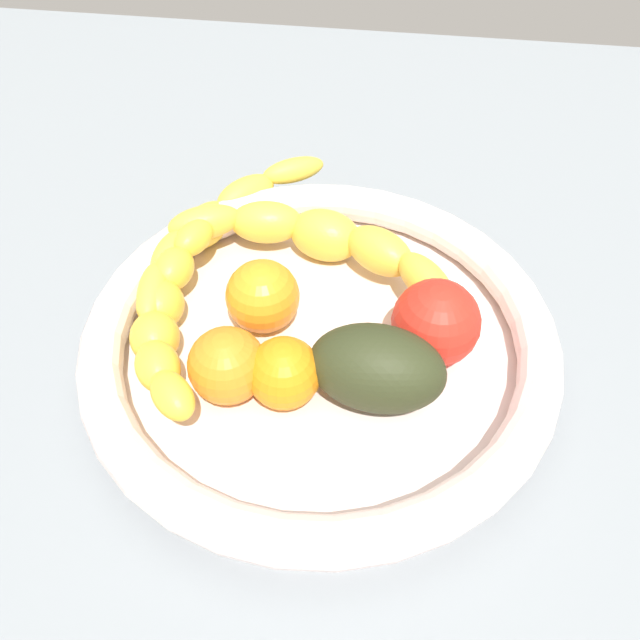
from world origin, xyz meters
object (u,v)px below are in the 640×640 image
object	(u,v)px
orange_mid_left	(263,296)
avocado_dark	(377,368)
banana_arching_top	(166,316)
orange_front	(227,365)
banana_draped_left	(320,239)
banana_draped_right	(214,224)
fruit_bowl	(320,340)
tomato_red	(436,323)
orange_mid_right	(284,373)

from	to	relation	value
orange_mid_left	avocado_dark	xyz separation A→B (cm)	(-9.09, 5.72, 0.18)
banana_arching_top	orange_mid_left	size ratio (longest dim) A/B	3.54
banana_arching_top	orange_front	size ratio (longest dim) A/B	3.66
banana_draped_left	avocado_dark	world-z (taller)	avocado_dark
avocado_dark	orange_front	bearing A→B (deg)	5.80
banana_draped_left	orange_front	distance (cm)	14.61
banana_draped_left	orange_front	bearing A→B (deg)	72.60
banana_draped_right	orange_front	xyz separation A→B (cm)	(-4.91, 15.11, 0.35)
banana_draped_right	banana_arching_top	bearing A→B (deg)	86.84
banana_draped_right	fruit_bowl	bearing A→B (deg)	135.90
fruit_bowl	banana_arching_top	world-z (taller)	banana_arching_top
orange_front	tomato_red	xyz separation A→B (cm)	(-13.97, -5.55, 0.48)
orange_mid_right	orange_mid_left	bearing A→B (deg)	-66.83
orange_mid_left	tomato_red	world-z (taller)	tomato_red
orange_front	orange_mid_right	distance (cm)	3.94
orange_front	avocado_dark	bearing A→B (deg)	-174.20
banana_arching_top	orange_mid_right	size ratio (longest dim) A/B	3.91
fruit_bowl	banana_draped_right	distance (cm)	14.87
banana_draped_left	orange_mid_right	xyz separation A→B (cm)	(0.43, 13.89, -0.18)
banana_draped_right	orange_mid_right	size ratio (longest dim) A/B	4.41
banana_draped_right	banana_draped_left	bearing A→B (deg)	172.84
orange_mid_left	avocado_dark	world-z (taller)	avocado_dark
banana_draped_right	orange_mid_right	distance (cm)	17.46
banana_draped_left	tomato_red	size ratio (longest dim) A/B	3.87
fruit_bowl	orange_mid_left	bearing A→B (deg)	-22.63
tomato_red	fruit_bowl	bearing A→B (deg)	5.07
banana_draped_right	banana_arching_top	xyz separation A→B (cm)	(0.62, 11.25, 0.36)
banana_arching_top	tomato_red	distance (cm)	19.58
banana_draped_left	tomato_red	xyz separation A→B (cm)	(-9.60, 8.39, 0.48)
orange_mid_left	orange_mid_right	world-z (taller)	orange_mid_left
orange_front	avocado_dark	world-z (taller)	avocado_dark
banana_draped_right	avocado_dark	size ratio (longest dim) A/B	2.38
banana_draped_left	banana_arching_top	size ratio (longest dim) A/B	1.24
banana_arching_top	orange_mid_left	xyz separation A→B (cm)	(-6.60, -2.89, 0.08)
orange_front	orange_mid_left	world-z (taller)	orange_mid_left
banana_draped_left	orange_mid_right	bearing A→B (deg)	88.21
orange_front	orange_mid_left	xyz separation A→B (cm)	(-1.07, -6.75, 0.09)
fruit_bowl	orange_front	distance (cm)	7.71
orange_mid_left	orange_front	bearing A→B (deg)	80.99
orange_mid_left	orange_mid_right	distance (cm)	7.29
orange_mid_right	tomato_red	distance (cm)	11.46
avocado_dark	banana_draped_right	bearing A→B (deg)	-43.06
banana_draped_left	orange_front	xyz separation A→B (cm)	(4.37, 13.94, -0.01)
banana_arching_top	avocado_dark	xyz separation A→B (cm)	(-15.69, 2.83, 0.26)
banana_draped_right	banana_arching_top	size ratio (longest dim) A/B	1.13
fruit_bowl	banana_draped_left	size ratio (longest dim) A/B	1.41
banana_draped_right	orange_front	world-z (taller)	orange_front
banana_arching_top	banana_draped_left	bearing A→B (deg)	-134.48
banana_draped_left	banana_draped_right	xyz separation A→B (cm)	(9.28, -1.17, -0.35)
fruit_bowl	tomato_red	world-z (taller)	tomato_red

